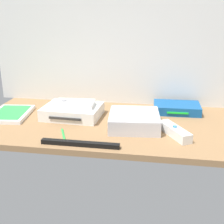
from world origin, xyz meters
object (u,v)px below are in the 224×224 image
Objects in this scene: sensor_bar at (80,144)px; remote_classic_pad at (75,104)px; remote_wand at (175,131)px; game_case at (11,114)px; game_console at (73,111)px; network_router at (177,108)px; stylus_pen at (63,134)px; mini_computer at (134,120)px.

remote_classic_pad is at bearing 109.58° from sensor_bar.
remote_wand is 0.61× the size of sensor_bar.
remote_classic_pad is (24.97, 2.03, 4.65)cm from game_case.
game_console is 24.05cm from game_case.
game_case is 64.78cm from network_router.
stylus_pen is at bearing 136.24° from sensor_bar.
game_console reaches higher than remote_wand.
game_case is at bearing 150.74° from stylus_pen.
remote_classic_pad is (1.11, -0.60, 3.21)cm from game_console.
stylus_pen is at bearing -143.55° from network_router.
mini_computer reaches higher than game_case.
network_router is at bearing 20.00° from game_console.
game_case is (-23.86, -2.63, -1.44)cm from game_console.
mini_computer is (24.04, -7.06, 0.44)cm from game_console.
remote_wand is at bearing -20.61° from mini_computer.
network_router and remote_wand have the same top height.
sensor_bar is at bearing -65.86° from game_console.
network_router is at bearing 6.28° from game_case.
mini_computer is at bearing -12.00° from game_case.
mini_computer is 23.98cm from remote_classic_pad.
mini_computer is 14.52cm from remote_wand.
remote_classic_pad is 1.64× the size of stylus_pen.
remote_classic_pad reaches higher than stylus_pen.
sensor_bar is (33.25, -21.76, -0.06)cm from game_case.
game_console is 1.49× the size of remote_wand.
stylus_pen is (1.76, -16.98, -1.85)cm from game_console.
remote_wand is at bearing -15.53° from game_case.
network_router is at bearing 37.63° from stylus_pen.
network_router is (39.25, 11.93, -0.50)cm from game_console.
mini_computer is 2.05× the size of stylus_pen.
remote_wand reaches higher than stylus_pen.
sensor_bar reaches higher than stylus_pen.
game_console is at bearing -164.27° from network_router.
mini_computer is 0.90× the size of game_case.
remote_classic_pad reaches higher than remote_wand.
game_case is at bearing -178.12° from remote_classic_pad.
remote_classic_pad is (-22.93, 6.46, 2.77)cm from mini_computer.
game_console is 25.06cm from mini_computer.
remote_wand is (37.59, -12.15, -0.69)cm from game_console.
remote_classic_pad reaches higher than game_console.
mini_computer is 48.14cm from game_case.
remote_classic_pad is 25.63cm from sensor_bar.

